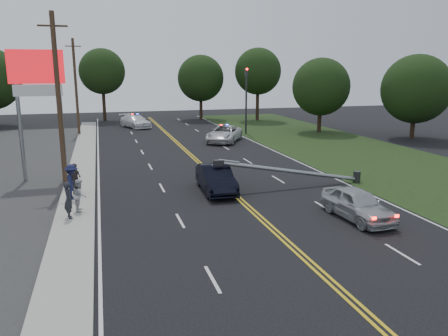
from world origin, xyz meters
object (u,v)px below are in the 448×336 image
object	(u,v)px
emergency_b	(135,121)
traffic_signal	(246,95)
bystander_b	(80,195)
bystander_a	(69,200)
bystander_d	(75,179)
fallen_streetlight	(299,172)
bystander_c	(72,182)
pylon_sign	(37,84)
utility_pole_far	(76,87)
waiting_sedan	(357,204)
utility_pole_mid	(59,101)
emergency_a	(224,134)
crashed_sedan	(216,179)

from	to	relation	value
emergency_b	traffic_signal	bearing A→B (deg)	-58.39
bystander_b	bystander_a	bearing A→B (deg)	154.78
bystander_d	fallen_streetlight	bearing A→B (deg)	-65.26
emergency_b	bystander_c	distance (m)	30.48
pylon_sign	bystander_c	size ratio (longest dim) A/B	4.28
utility_pole_far	waiting_sedan	bearing A→B (deg)	-67.12
utility_pole_mid	emergency_a	distance (m)	19.62
crashed_sedan	bystander_d	bearing A→B (deg)	172.46
pylon_sign	bystander_c	xyz separation A→B (m)	(1.89, -5.35, -4.94)
waiting_sedan	bystander_b	bearing A→B (deg)	156.72
traffic_signal	utility_pole_mid	xyz separation A→B (m)	(-17.50, -18.00, 0.88)
crashed_sedan	emergency_a	xyz separation A→B (m)	(5.35, 17.00, 0.02)
utility_pole_far	utility_pole_mid	bearing A→B (deg)	-90.00
fallen_streetlight	bystander_d	xyz separation A→B (m)	(-12.70, 1.68, 0.06)
fallen_streetlight	utility_pole_far	xyz separation A→B (m)	(-13.39, 26.00, 4.17)
pylon_sign	fallen_streetlight	distance (m)	16.66
crashed_sedan	bystander_c	size ratio (longest dim) A/B	2.47
fallen_streetlight	bystander_a	world-z (taller)	fallen_streetlight
traffic_signal	utility_pole_mid	bearing A→B (deg)	-134.20
bystander_c	bystander_d	bearing A→B (deg)	-7.81
traffic_signal	emergency_b	bearing A→B (deg)	142.45
emergency_a	utility_pole_far	bearing A→B (deg)	177.85
traffic_signal	crashed_sedan	distance (m)	23.75
pylon_sign	emergency_a	size ratio (longest dim) A/B	1.42
bystander_d	utility_pole_mid	bearing A→B (deg)	48.82
traffic_signal	fallen_streetlight	world-z (taller)	traffic_signal
utility_pole_mid	emergency_a	world-z (taller)	utility_pole_mid
utility_pole_far	crashed_sedan	size ratio (longest dim) A/B	2.17
fallen_streetlight	emergency_a	distance (m)	17.35
bystander_b	bystander_c	world-z (taller)	bystander_c
utility_pole_far	bystander_c	bearing A→B (deg)	-88.67
crashed_sedan	fallen_streetlight	bearing A→B (deg)	-1.63
bystander_d	bystander_c	bearing A→B (deg)	-153.27
fallen_streetlight	crashed_sedan	distance (m)	5.03
emergency_b	bystander_b	world-z (taller)	bystander_b
utility_pole_mid	crashed_sedan	distance (m)	10.10
utility_pole_mid	bystander_a	world-z (taller)	utility_pole_mid
pylon_sign	fallen_streetlight	xyz separation A→B (m)	(14.69, -6.00, -5.08)
crashed_sedan	bystander_d	xyz separation A→B (m)	(-7.68, 1.34, 0.21)
crashed_sedan	bystander_d	world-z (taller)	bystander_d
bystander_a	emergency_a	bearing A→B (deg)	-48.49
traffic_signal	emergency_a	xyz separation A→B (m)	(-3.78, -4.65, -3.43)
utility_pole_mid	waiting_sedan	size ratio (longest dim) A/B	2.36
emergency_b	bystander_a	size ratio (longest dim) A/B	3.11
emergency_a	bystander_a	xyz separation A→B (m)	(-13.11, -19.88, 0.20)
fallen_streetlight	utility_pole_far	bearing A→B (deg)	117.24
fallen_streetlight	bystander_b	size ratio (longest dim) A/B	5.97
traffic_signal	bystander_b	bearing A→B (deg)	-124.95
crashed_sedan	bystander_c	xyz separation A→B (m)	(-7.78, 0.31, 0.29)
fallen_streetlight	waiting_sedan	bearing A→B (deg)	-88.92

